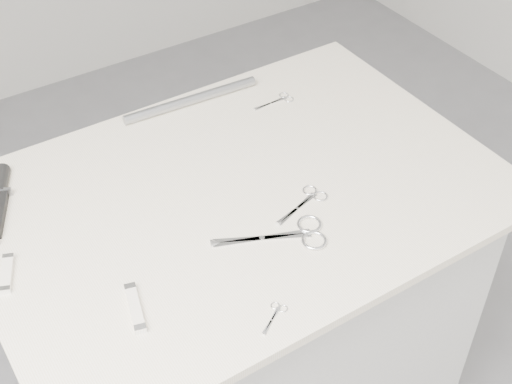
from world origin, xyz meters
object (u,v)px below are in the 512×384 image
metal_rail (191,100)px  pocket_knife_b (7,274)px  embroidery_scissors_a (307,200)px  embroidery_scissors_b (279,100)px  plinth (243,338)px  pocket_knife_a (135,308)px  large_shears (294,235)px  tiny_scissors (275,314)px

metal_rail → pocket_knife_b: bearing=-151.2°
embroidery_scissors_a → embroidery_scissors_b: same height
plinth → pocket_knife_a: (-0.30, -0.16, 0.48)m
large_shears → pocket_knife_a: pocket_knife_a is taller
embroidery_scissors_a → pocket_knife_b: (-0.54, 0.12, 0.00)m
plinth → embroidery_scissors_b: 0.57m
embroidery_scissors_a → tiny_scissors: size_ratio=1.94×
pocket_knife_a → pocket_knife_b: bearing=54.2°
tiny_scissors → embroidery_scissors_a: bearing=11.5°
plinth → embroidery_scissors_b: size_ratio=9.23×
large_shears → embroidery_scissors_a: bearing=64.1°
pocket_knife_b → plinth: bearing=-70.7°
embroidery_scissors_b → tiny_scissors: size_ratio=1.50×
large_shears → pocket_knife_b: bearing=-177.6°
pocket_knife_b → metal_rail: (0.51, 0.28, 0.01)m
pocket_knife_a → embroidery_scissors_a: bearing=-65.8°
embroidery_scissors_a → pocket_knife_a: bearing=172.6°
large_shears → pocket_knife_a: (-0.31, -0.00, 0.00)m
plinth → embroidery_scissors_a: 0.49m
large_shears → metal_rail: size_ratio=0.63×
tiny_scissors → pocket_knife_a: 0.23m
tiny_scissors → pocket_knife_b: pocket_knife_b is taller
plinth → pocket_knife_b: pocket_knife_b is taller
pocket_knife_a → metal_rail: 0.59m
tiny_scissors → metal_rail: size_ratio=0.20×
large_shears → pocket_knife_b: 0.50m
metal_rail → embroidery_scissors_a: bearing=-85.6°
large_shears → pocket_knife_a: 0.31m
embroidery_scissors_b → pocket_knife_a: bearing=-146.3°
large_shears → tiny_scissors: large_shears is taller
plinth → large_shears: 0.50m
pocket_knife_a → pocket_knife_b: 0.24m
large_shears → embroidery_scissors_b: (0.21, 0.37, -0.00)m
pocket_knife_a → tiny_scissors: bearing=-110.3°
plinth → embroidery_scissors_a: embroidery_scissors_a is taller
large_shears → tiny_scissors: 0.18m
embroidery_scissors_b → pocket_knife_a: (-0.53, -0.37, 0.00)m
embroidery_scissors_a → metal_rail: bearing=77.8°
embroidery_scissors_a → tiny_scissors: bearing=-153.0°
embroidery_scissors_a → metal_rail: metal_rail is taller
embroidery_scissors_b → metal_rail: (-0.17, 0.10, 0.01)m
tiny_scissors → metal_rail: 0.62m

